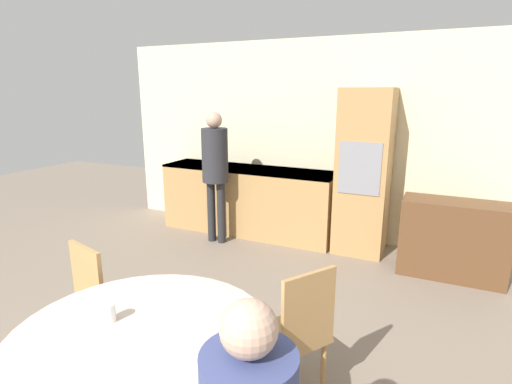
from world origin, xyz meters
TOP-DOWN VIEW (x-y plane):
  - wall_back at (0.00, 5.12)m, footprint 6.06×0.05m
  - kitchen_counter at (-0.97, 4.77)m, footprint 2.43×0.60m
  - oven_unit at (0.59, 4.78)m, footprint 0.59×0.59m
  - sideboard at (1.61, 4.46)m, footprint 1.05×0.45m
  - dining_table at (0.16, 1.31)m, footprint 1.31×1.31m
  - chair_far_left at (-0.70, 1.64)m, footprint 0.49×0.49m
  - chair_far_right at (0.73, 2.03)m, footprint 0.55×0.55m
  - person_standing at (-1.18, 4.27)m, footprint 0.33×0.33m
  - cup at (-0.06, 1.32)m, footprint 0.07×0.07m
  - bowl_near at (0.62, 1.13)m, footprint 0.17×0.17m

SIDE VIEW (x-z plane):
  - sideboard at x=1.61m, z-range 0.00..0.83m
  - kitchen_counter at x=-0.97m, z-range 0.01..0.94m
  - chair_far_left at x=-0.70m, z-range 0.05..0.99m
  - chair_far_right at x=0.73m, z-range 0.05..0.99m
  - dining_table at x=0.16m, z-range 0.17..0.95m
  - bowl_near at x=0.62m, z-range 0.78..0.81m
  - cup at x=-0.06m, z-range 0.78..0.88m
  - oven_unit at x=0.59m, z-range 0.00..1.98m
  - person_standing at x=-1.18m, z-range 0.21..1.90m
  - wall_back at x=0.00m, z-range 0.00..2.60m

